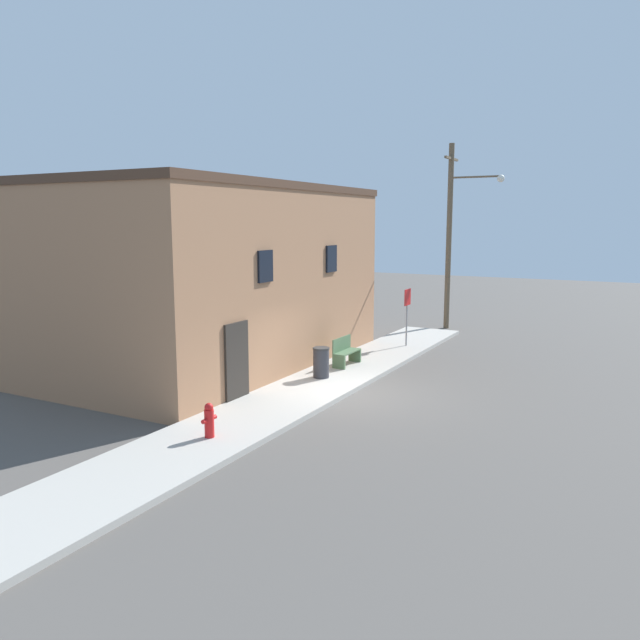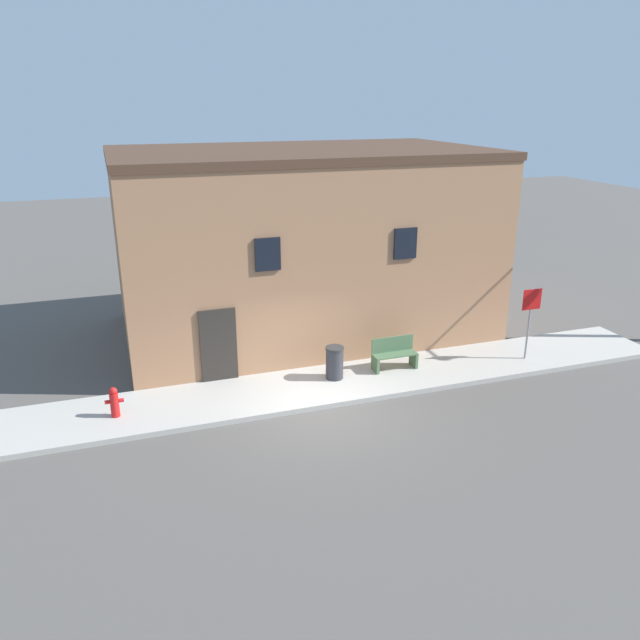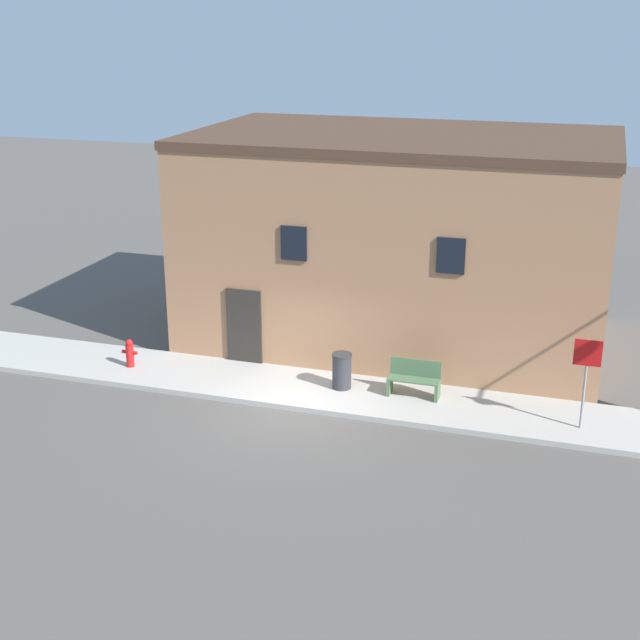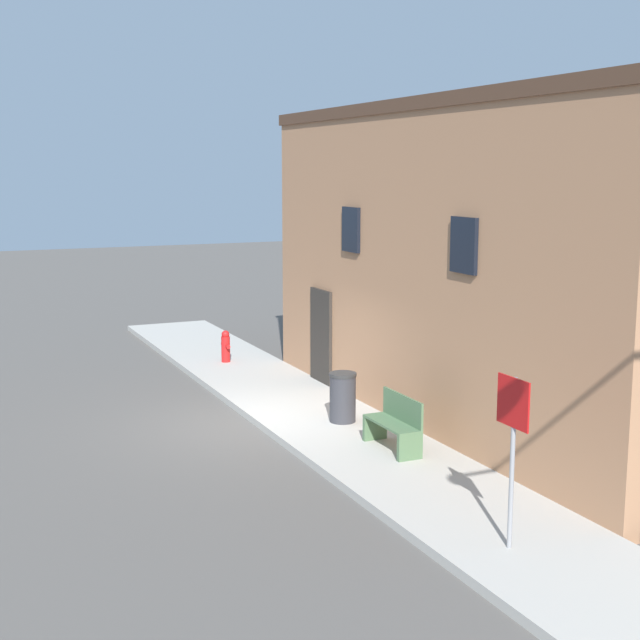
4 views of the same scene
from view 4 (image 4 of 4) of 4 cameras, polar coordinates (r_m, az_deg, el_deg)
name	(u,v)px [view 4 (image 4 of 4)]	position (r m, az deg, el deg)	size (l,w,h in m)	color
ground_plane	(253,425)	(17.06, -4.28, -6.71)	(80.00, 80.00, 0.00)	#56514C
sidewalk	(311,414)	(17.47, -0.56, -6.05)	(21.95, 2.41, 0.14)	#B2ADA3
brick_building	(557,260)	(18.20, 14.91, 3.73)	(11.72, 7.11, 6.04)	#A87551
fire_hydrant	(226,346)	(21.82, -6.06, -1.68)	(0.45, 0.21, 0.78)	red
stop_sign	(513,431)	(11.18, 12.23, -6.95)	(0.62, 0.06, 2.17)	gray
bench	(395,424)	(15.08, 4.83, -6.65)	(1.29, 0.44, 0.92)	#4C6B47
trash_bin	(343,397)	(16.62, 1.46, -4.95)	(0.51, 0.51, 0.93)	#333338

